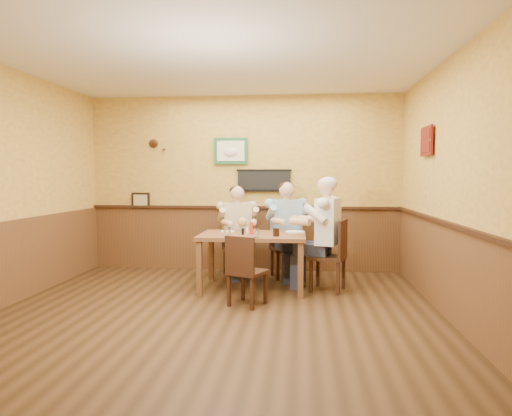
{
  "coord_description": "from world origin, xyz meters",
  "views": [
    {
      "loc": [
        0.92,
        -4.79,
        1.52
      ],
      "look_at": [
        0.33,
        1.16,
        1.1
      ],
      "focal_mm": 32.0,
      "sensor_mm": 36.0,
      "label": 1
    }
  ],
  "objects_px": {
    "water_glass_mid": "(256,233)",
    "salt_shaker": "(247,230)",
    "chair_right_end": "(328,255)",
    "chair_near_side": "(247,270)",
    "diner_tan_shirt": "(237,236)",
    "hot_sauce_bottle": "(252,227)",
    "diner_white_elder": "(328,240)",
    "dining_table": "(253,241)",
    "pepper_shaker": "(243,231)",
    "cola_tumbler": "(276,232)",
    "chair_back_left": "(237,248)",
    "diner_blue_polo": "(286,235)",
    "chair_back_right": "(286,248)",
    "water_glass_left": "(227,232)"
  },
  "relations": [
    {
      "from": "water_glass_mid",
      "to": "salt_shaker",
      "type": "height_order",
      "value": "water_glass_mid"
    },
    {
      "from": "chair_right_end",
      "to": "chair_near_side",
      "type": "xyz_separation_m",
      "value": [
        -0.98,
        -0.78,
        -0.06
      ]
    },
    {
      "from": "diner_tan_shirt",
      "to": "hot_sauce_bottle",
      "type": "xyz_separation_m",
      "value": [
        0.31,
        -0.82,
        0.22
      ]
    },
    {
      "from": "diner_white_elder",
      "to": "dining_table",
      "type": "bearing_deg",
      "value": -71.39
    },
    {
      "from": "hot_sauce_bottle",
      "to": "pepper_shaker",
      "type": "distance_m",
      "value": 0.14
    },
    {
      "from": "diner_tan_shirt",
      "to": "cola_tumbler",
      "type": "relative_size",
      "value": 11.57
    },
    {
      "from": "chair_back_left",
      "to": "chair_near_side",
      "type": "relative_size",
      "value": 1.04
    },
    {
      "from": "dining_table",
      "to": "chair_right_end",
      "type": "height_order",
      "value": "chair_right_end"
    },
    {
      "from": "diner_blue_polo",
      "to": "chair_near_side",
      "type": "bearing_deg",
      "value": -122.99
    },
    {
      "from": "chair_back_right",
      "to": "diner_tan_shirt",
      "type": "height_order",
      "value": "diner_tan_shirt"
    },
    {
      "from": "chair_back_right",
      "to": "chair_back_left",
      "type": "bearing_deg",
      "value": 159.69
    },
    {
      "from": "dining_table",
      "to": "chair_right_end",
      "type": "xyz_separation_m",
      "value": [
        1.0,
        0.03,
        -0.18
      ]
    },
    {
      "from": "salt_shaker",
      "to": "chair_back_right",
      "type": "bearing_deg",
      "value": 53.52
    },
    {
      "from": "water_glass_left",
      "to": "water_glass_mid",
      "type": "bearing_deg",
      "value": -6.57
    },
    {
      "from": "water_glass_left",
      "to": "dining_table",
      "type": "bearing_deg",
      "value": 48.31
    },
    {
      "from": "hot_sauce_bottle",
      "to": "salt_shaker",
      "type": "xyz_separation_m",
      "value": [
        -0.07,
        0.11,
        -0.05
      ]
    },
    {
      "from": "water_glass_mid",
      "to": "pepper_shaker",
      "type": "xyz_separation_m",
      "value": [
        -0.21,
        0.27,
        -0.01
      ]
    },
    {
      "from": "diner_white_elder",
      "to": "hot_sauce_bottle",
      "type": "height_order",
      "value": "diner_white_elder"
    },
    {
      "from": "chair_back_left",
      "to": "hot_sauce_bottle",
      "type": "bearing_deg",
      "value": -87.75
    },
    {
      "from": "water_glass_left",
      "to": "water_glass_mid",
      "type": "height_order",
      "value": "water_glass_left"
    },
    {
      "from": "chair_back_left",
      "to": "chair_right_end",
      "type": "distance_m",
      "value": 1.53
    },
    {
      "from": "diner_tan_shirt",
      "to": "cola_tumbler",
      "type": "bearing_deg",
      "value": -75.87
    },
    {
      "from": "chair_near_side",
      "to": "diner_white_elder",
      "type": "bearing_deg",
      "value": -116.81
    },
    {
      "from": "diner_white_elder",
      "to": "salt_shaker",
      "type": "xyz_separation_m",
      "value": [
        -1.08,
        0.06,
        0.11
      ]
    },
    {
      "from": "chair_back_left",
      "to": "pepper_shaker",
      "type": "relative_size",
      "value": 10.06
    },
    {
      "from": "diner_tan_shirt",
      "to": "chair_right_end",
      "type": "bearing_deg",
      "value": -48.73
    },
    {
      "from": "pepper_shaker",
      "to": "chair_back_right",
      "type": "bearing_deg",
      "value": 58.03
    },
    {
      "from": "chair_back_left",
      "to": "diner_blue_polo",
      "type": "height_order",
      "value": "diner_blue_polo"
    },
    {
      "from": "chair_back_left",
      "to": "pepper_shaker",
      "type": "bearing_deg",
      "value": -95.68
    },
    {
      "from": "cola_tumbler",
      "to": "salt_shaker",
      "type": "height_order",
      "value": "cola_tumbler"
    },
    {
      "from": "cola_tumbler",
      "to": "hot_sauce_bottle",
      "type": "height_order",
      "value": "hot_sauce_bottle"
    },
    {
      "from": "chair_right_end",
      "to": "diner_blue_polo",
      "type": "height_order",
      "value": "diner_blue_polo"
    },
    {
      "from": "diner_blue_polo",
      "to": "salt_shaker",
      "type": "bearing_deg",
      "value": -144.73
    },
    {
      "from": "dining_table",
      "to": "water_glass_left",
      "type": "distance_m",
      "value": 0.46
    },
    {
      "from": "cola_tumbler",
      "to": "chair_back_left",
      "type": "bearing_deg",
      "value": 122.88
    },
    {
      "from": "diner_blue_polo",
      "to": "salt_shaker",
      "type": "relative_size",
      "value": 15.89
    },
    {
      "from": "dining_table",
      "to": "chair_back_left",
      "type": "bearing_deg",
      "value": 112.37
    },
    {
      "from": "chair_back_right",
      "to": "chair_near_side",
      "type": "xyz_separation_m",
      "value": [
        -0.4,
        -1.52,
        -0.03
      ]
    },
    {
      "from": "dining_table",
      "to": "water_glass_left",
      "type": "height_order",
      "value": "water_glass_left"
    },
    {
      "from": "water_glass_mid",
      "to": "chair_back_right",
      "type": "bearing_deg",
      "value": 73.74
    },
    {
      "from": "chair_back_right",
      "to": "salt_shaker",
      "type": "distance_m",
      "value": 0.91
    },
    {
      "from": "water_glass_mid",
      "to": "pepper_shaker",
      "type": "relative_size",
      "value": 1.32
    },
    {
      "from": "chair_near_side",
      "to": "salt_shaker",
      "type": "relative_size",
      "value": 10.3
    },
    {
      "from": "salt_shaker",
      "to": "diner_white_elder",
      "type": "bearing_deg",
      "value": -3.02
    },
    {
      "from": "chair_right_end",
      "to": "cola_tumbler",
      "type": "relative_size",
      "value": 8.87
    },
    {
      "from": "dining_table",
      "to": "chair_back_left",
      "type": "height_order",
      "value": "chair_back_left"
    },
    {
      "from": "cola_tumbler",
      "to": "hot_sauce_bottle",
      "type": "relative_size",
      "value": 0.59
    },
    {
      "from": "chair_near_side",
      "to": "diner_blue_polo",
      "type": "bearing_deg",
      "value": -80.3
    },
    {
      "from": "chair_back_left",
      "to": "chair_back_right",
      "type": "xyz_separation_m",
      "value": [
        0.75,
        -0.03,
        0.02
      ]
    },
    {
      "from": "chair_back_right",
      "to": "salt_shaker",
      "type": "bearing_deg",
      "value": -144.73
    }
  ]
}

